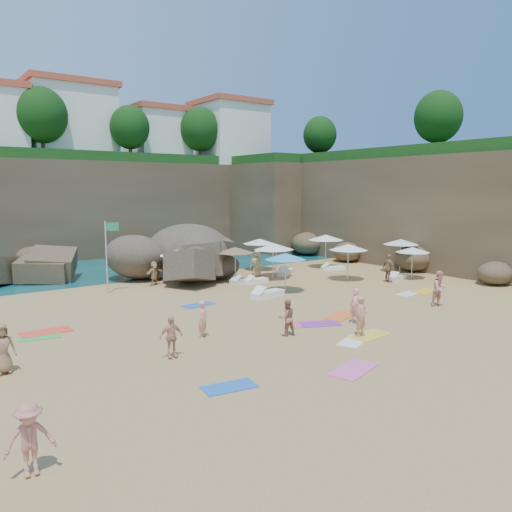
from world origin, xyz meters
TOP-DOWN VIEW (x-y plane):
  - ground at (0.00, 0.00)m, footprint 120.00×120.00m
  - seawater at (0.00, 30.00)m, footprint 120.00×120.00m
  - cliff_back at (2.00, 25.00)m, footprint 44.00×8.00m
  - cliff_right at (19.00, 8.00)m, footprint 8.00×30.00m
  - cliff_corner at (17.00, 20.00)m, footprint 10.00×12.00m
  - clifftop_buildings at (2.96, 25.79)m, footprint 28.48×9.48m
  - clifftop_trees at (4.78, 19.52)m, footprint 35.60×23.82m
  - rock_outcrop at (-1.05, 8.35)m, footprint 9.35×7.75m
  - flag_pole at (-4.93, 7.19)m, footprint 0.78×0.09m
  - parasol_0 at (-0.61, 7.48)m, footprint 2.21×2.21m
  - parasol_1 at (6.41, 8.60)m, footprint 2.39×2.39m
  - parasol_2 at (4.96, 5.23)m, footprint 2.41×2.41m
  - parasol_3 at (5.67, 5.78)m, footprint 2.31×2.31m
  - parasol_4 at (10.96, 6.66)m, footprint 2.58×2.58m
  - parasol_6 at (2.48, 5.82)m, footprint 2.33×2.33m
  - parasol_7 at (8.59, 2.21)m, footprint 2.44×2.44m
  - parasol_8 at (12.29, 0.15)m, footprint 2.17×2.17m
  - parasol_10 at (3.10, 1.73)m, footprint 2.34×2.34m
  - parasol_11 at (13.79, 2.24)m, footprint 2.44×2.44m
  - lounger_0 at (3.44, 4.97)m, footprint 1.66×0.70m
  - lounger_1 at (2.73, 5.23)m, footprint 1.87×0.75m
  - lounger_2 at (6.85, 6.23)m, footprint 1.93×1.64m
  - lounger_3 at (1.60, 1.37)m, footprint 2.07×0.96m
  - lounger_4 at (10.78, 5.71)m, footprint 1.72×1.14m
  - lounger_5 at (11.37, 0.53)m, footprint 1.86×0.98m
  - towel_0 at (-6.79, -7.70)m, footprint 1.69×1.04m
  - towel_1 at (-2.81, -8.86)m, footprint 2.08×1.46m
  - towel_2 at (1.77, -3.84)m, footprint 2.07×1.48m
  - towel_4 at (0.48, -6.65)m, footprint 1.91×1.09m
  - towel_5 at (-0.57, -6.79)m, footprint 1.75×1.35m
  - towel_6 at (0.08, -4.26)m, footprint 1.91×1.47m
  - towel_7 at (-9.70, 1.36)m, footprint 1.93×0.97m
  - towel_8 at (-2.38, 1.87)m, footprint 1.72×1.01m
  - towel_9 at (-0.38, -3.91)m, footprint 1.68×1.03m
  - towel_10 at (9.66, -2.76)m, footprint 1.90×1.05m
  - towel_11 at (-10.06, 0.78)m, footprint 1.64×1.04m
  - towel_13 at (8.26, -2.63)m, footprint 1.62×0.96m
  - person_stand_0 at (-4.93, -3.01)m, footprint 0.64×0.62m
  - person_stand_1 at (-2.12, -4.68)m, footprint 0.80×0.69m
  - person_stand_2 at (1.39, 11.90)m, footprint 1.27×0.79m
  - person_stand_3 at (10.15, 0.28)m, footprint 0.61×1.09m
  - person_stand_4 at (4.61, 6.52)m, footprint 0.86×0.99m
  - person_stand_5 at (-1.93, 7.93)m, footprint 1.41×0.76m
  - person_stand_6 at (1.37, -5.07)m, footprint 0.40×0.58m
  - person_lie_0 at (-12.49, -9.15)m, footprint 1.08×1.58m
  - person_lie_1 at (-7.00, -4.40)m, footprint 0.89×1.46m
  - person_lie_2 at (-11.91, -2.62)m, footprint 0.87×1.62m
  - person_lie_4 at (0.09, -6.57)m, footprint 0.97×1.70m
  - person_lie_5 at (7.10, -5.33)m, footprint 1.23×1.88m

SIDE VIEW (x-z plane):
  - ground at x=0.00m, z-range 0.00..0.00m
  - rock_outcrop at x=-1.05m, z-range -1.65..1.65m
  - seawater at x=0.00m, z-range 0.00..0.00m
  - towel_11 at x=-10.06m, z-range 0.00..0.03m
  - towel_13 at x=8.26m, z-range 0.00..0.03m
  - towel_9 at x=-0.38m, z-range 0.00..0.03m
  - towel_5 at x=-0.57m, z-range 0.00..0.03m
  - towel_0 at x=-6.79m, z-range 0.00..0.03m
  - towel_8 at x=-2.38m, z-range 0.00..0.03m
  - towel_6 at x=0.08m, z-range 0.00..0.03m
  - towel_4 at x=0.48m, z-range 0.00..0.03m
  - towel_10 at x=9.66m, z-range 0.00..0.03m
  - towel_2 at x=1.77m, z-range 0.00..0.03m
  - towel_1 at x=-2.81m, z-range 0.00..0.03m
  - towel_7 at x=-9.70m, z-range 0.00..0.03m
  - lounger_0 at x=3.44m, z-range 0.00..0.25m
  - lounger_4 at x=10.78m, z-range 0.00..0.25m
  - lounger_5 at x=11.37m, z-range 0.00..0.28m
  - lounger_1 at x=2.73m, z-range 0.00..0.29m
  - lounger_2 at x=6.85m, z-range 0.00..0.30m
  - lounger_3 at x=1.60m, z-range 0.00..0.31m
  - person_lie_1 at x=-7.00m, z-range 0.00..0.35m
  - person_lie_4 at x=0.09m, z-range 0.00..0.38m
  - person_lie_0 at x=-12.49m, z-range 0.00..0.40m
  - person_lie_2 at x=-11.91m, z-range 0.00..0.42m
  - person_lie_5 at x=7.10m, z-range 0.00..0.65m
  - person_stand_1 at x=-2.12m, z-range 0.00..1.44m
  - person_stand_5 at x=-1.93m, z-range 0.00..1.46m
  - person_stand_0 at x=-4.93m, z-range 0.00..1.48m
  - person_stand_6 at x=1.37m, z-range 0.00..1.54m
  - person_stand_3 at x=10.15m, z-range 0.00..1.75m
  - person_stand_4 at x=4.61m, z-range 0.00..1.78m
  - person_stand_2 at x=1.39m, z-range 0.00..1.82m
  - parasol_8 at x=12.29m, z-range 0.86..2.91m
  - parasol_0 at x=-0.61m, z-range 0.87..2.97m
  - parasol_3 at x=5.67m, z-range 0.91..3.10m
  - parasol_6 at x=2.48m, z-range 0.92..3.13m
  - parasol_10 at x=3.10m, z-range 0.92..3.13m
  - parasol_1 at x=6.41m, z-range 0.94..3.20m
  - parasol_2 at x=4.96m, z-range 0.95..3.23m
  - parasol_7 at x=8.59m, z-range 0.96..3.27m
  - parasol_11 at x=13.79m, z-range 0.96..3.27m
  - parasol_4 at x=10.96m, z-range 1.02..3.46m
  - flag_pole at x=-4.93m, z-range 0.56..4.58m
  - cliff_back at x=2.00m, z-range 0.00..8.00m
  - cliff_right at x=19.00m, z-range 0.00..8.00m
  - cliff_corner at x=17.00m, z-range 0.00..8.00m
  - clifftop_buildings at x=2.96m, z-range 7.74..14.74m
  - clifftop_trees at x=4.78m, z-range 9.06..13.46m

